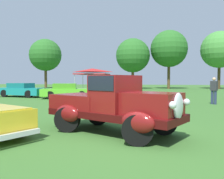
{
  "coord_description": "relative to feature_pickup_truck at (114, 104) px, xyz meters",
  "views": [
    {
      "loc": [
        0.59,
        -6.39,
        1.6
      ],
      "look_at": [
        -1.1,
        4.01,
        1.13
      ],
      "focal_mm": 38.62,
      "sensor_mm": 36.0,
      "label": 1
    }
  ],
  "objects": [
    {
      "name": "feature_pickup_truck",
      "position": [
        0.0,
        0.0,
        0.0
      ],
      "size": [
        4.3,
        3.22,
        1.7
      ],
      "color": "#400B0B",
      "rests_on": "ground_plane"
    },
    {
      "name": "treeline_center",
      "position": [
        3.85,
        32.42,
        5.49
      ],
      "size": [
        5.83,
        5.83,
        9.29
      ],
      "color": "brown",
      "rests_on": "ground_plane"
    },
    {
      "name": "treeline_mid_right",
      "position": [
        11.55,
        32.88,
        5.26
      ],
      "size": [
        5.7,
        5.7,
        8.99
      ],
      "color": "#47331E",
      "rests_on": "ground_plane"
    },
    {
      "name": "show_car_teal",
      "position": [
        -10.2,
        12.77,
        -0.26
      ],
      "size": [
        4.55,
        2.46,
        1.22
      ],
      "color": "teal",
      "rests_on": "ground_plane"
    },
    {
      "name": "treeline_mid_left",
      "position": [
        -1.79,
        31.29,
        4.4
      ],
      "size": [
        5.37,
        5.37,
        7.97
      ],
      "color": "brown",
      "rests_on": "ground_plane"
    },
    {
      "name": "ground_plane",
      "position": [
        0.49,
        -0.55,
        -0.86
      ],
      "size": [
        120.0,
        120.0,
        0.0
      ],
      "primitive_type": "plane",
      "color": "#386628"
    },
    {
      "name": "canopy_tent_left_field",
      "position": [
        -5.15,
        18.27,
        1.56
      ],
      "size": [
        3.33,
        3.33,
        2.71
      ],
      "color": "#B7B7BC",
      "rests_on": "ground_plane"
    },
    {
      "name": "spectator_between_cars",
      "position": [
        4.97,
        8.93,
        0.05
      ],
      "size": [
        0.46,
        0.44,
        1.69
      ],
      "color": "#283351",
      "rests_on": "ground_plane"
    },
    {
      "name": "show_car_lime",
      "position": [
        -5.72,
        11.78,
        -0.26
      ],
      "size": [
        4.37,
        2.66,
        1.22
      ],
      "color": "#60C62D",
      "rests_on": "ground_plane"
    },
    {
      "name": "treeline_far_left",
      "position": [
        -16.49,
        31.4,
        4.72
      ],
      "size": [
        5.36,
        5.36,
        8.28
      ],
      "color": "brown",
      "rests_on": "ground_plane"
    }
  ]
}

